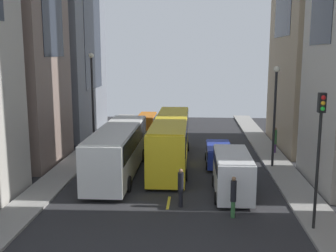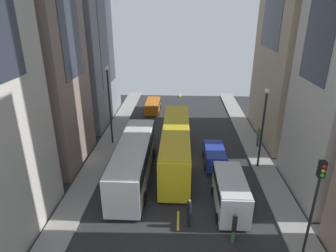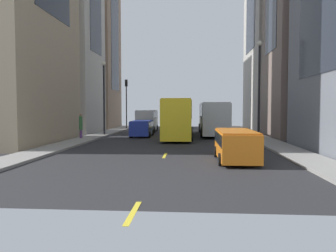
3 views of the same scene
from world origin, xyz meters
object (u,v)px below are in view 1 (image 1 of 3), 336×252
object	(u,v)px
streetcar_yellow	(171,137)
pedestrian_walking_far	(233,196)
city_bus_white	(118,147)
pedestrian_waiting_curb	(181,187)
delivery_van_white	(233,171)
car_orange_1	(147,120)
traffic_light_near_corner	(320,137)
pedestrian_crossing_near	(275,139)
car_blue_0	(219,153)

from	to	relation	value
streetcar_yellow	pedestrian_walking_far	size ratio (longest dim) A/B	6.03
city_bus_white	pedestrian_waiting_curb	bearing A→B (deg)	-51.98
delivery_van_white	car_orange_1	bearing A→B (deg)	109.68
car_orange_1	traffic_light_near_corner	distance (m)	28.50
pedestrian_waiting_curb	pedestrian_crossing_near	xyz separation A→B (m)	(7.53, 12.38, 0.14)
delivery_van_white	traffic_light_near_corner	distance (m)	6.63
pedestrian_walking_far	delivery_van_white	bearing A→B (deg)	-150.63
city_bus_white	car_orange_1	size ratio (longest dim) A/B	2.45
pedestrian_waiting_curb	traffic_light_near_corner	world-z (taller)	traffic_light_near_corner
city_bus_white	pedestrian_walking_far	distance (m)	10.24
car_orange_1	traffic_light_near_corner	xyz separation A→B (m)	(11.04, -26.02, 3.65)
delivery_van_white	pedestrian_crossing_near	world-z (taller)	delivery_van_white
pedestrian_waiting_curb	traffic_light_near_corner	distance (m)	7.79
car_orange_1	pedestrian_waiting_curb	world-z (taller)	pedestrian_waiting_curb
pedestrian_crossing_near	city_bus_white	bearing A→B (deg)	27.03
car_orange_1	pedestrian_crossing_near	bearing A→B (deg)	-42.06
pedestrian_waiting_curb	pedestrian_walking_far	size ratio (longest dim) A/B	0.99
car_blue_0	traffic_light_near_corner	distance (m)	12.56
city_bus_white	car_orange_1	world-z (taller)	city_bus_white
traffic_light_near_corner	pedestrian_crossing_near	bearing A→B (deg)	85.90
car_blue_0	pedestrian_waiting_curb	size ratio (longest dim) A/B	1.96
city_bus_white	streetcar_yellow	distance (m)	4.62
streetcar_yellow	traffic_light_near_corner	world-z (taller)	traffic_light_near_corner
car_blue_0	pedestrian_walking_far	xyz separation A→B (m)	(0.14, -9.97, 0.26)
city_bus_white	pedestrian_crossing_near	xyz separation A→B (m)	(12.08, 6.55, -0.70)
car_blue_0	pedestrian_waiting_curb	world-z (taller)	pedestrian_waiting_curb
streetcar_yellow	pedestrian_waiting_curb	xyz separation A→B (m)	(1.05, -8.84, -0.96)
delivery_van_white	pedestrian_crossing_near	bearing A→B (deg)	66.40
city_bus_white	pedestrian_waiting_curb	xyz separation A→B (m)	(4.55, -5.82, -0.84)
delivery_van_white	traffic_light_near_corner	size ratio (longest dim) A/B	0.79
streetcar_yellow	delivery_van_white	bearing A→B (deg)	-59.10
streetcar_yellow	pedestrian_crossing_near	bearing A→B (deg)	22.43
pedestrian_crossing_near	pedestrian_walking_far	world-z (taller)	pedestrian_crossing_near
traffic_light_near_corner	car_blue_0	bearing A→B (deg)	108.63
car_blue_0	traffic_light_near_corner	size ratio (longest dim) A/B	0.66
car_blue_0	pedestrian_walking_far	world-z (taller)	pedestrian_walking_far
streetcar_yellow	delivery_van_white	world-z (taller)	streetcar_yellow
streetcar_yellow	traffic_light_near_corner	bearing A→B (deg)	-57.01
city_bus_white	traffic_light_near_corner	xyz separation A→B (m)	(11.00, -8.53, 2.61)
pedestrian_waiting_curb	car_orange_1	bearing A→B (deg)	-95.67
car_blue_0	traffic_light_near_corner	world-z (taller)	traffic_light_near_corner
pedestrian_walking_far	pedestrian_waiting_curb	bearing A→B (deg)	-81.54
streetcar_yellow	delivery_van_white	xyz separation A→B (m)	(4.06, -6.79, -0.61)
car_orange_1	traffic_light_near_corner	size ratio (longest dim) A/B	0.72
pedestrian_waiting_curb	delivery_van_white	bearing A→B (deg)	-162.63
pedestrian_crossing_near	pedestrian_walking_far	distance (m)	14.50
car_blue_0	pedestrian_crossing_near	world-z (taller)	pedestrian_crossing_near
delivery_van_white	pedestrian_walking_far	bearing A→B (deg)	-94.52
pedestrian_crossing_near	pedestrian_waiting_curb	bearing A→B (deg)	57.25
car_orange_1	pedestrian_walking_far	size ratio (longest dim) A/B	2.12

